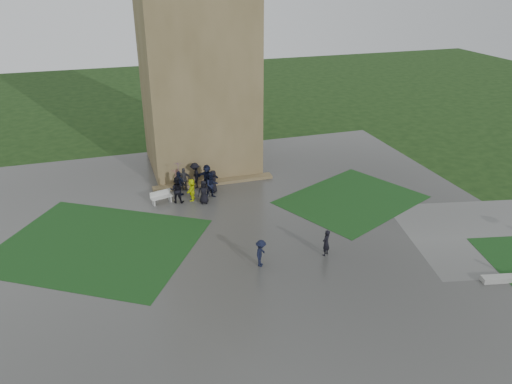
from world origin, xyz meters
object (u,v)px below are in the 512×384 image
object	(u,v)px
tower	(196,51)
bench	(161,197)
pedestrian_near	(326,243)
pedestrian_mid	(261,253)

from	to	relation	value
tower	bench	world-z (taller)	tower
bench	pedestrian_near	xyz separation A→B (m)	(7.88, -9.51, 0.33)
pedestrian_mid	pedestrian_near	bearing A→B (deg)	-56.18
tower	bench	distance (m)	11.51
pedestrian_mid	pedestrian_near	world-z (taller)	pedestrian_near
tower	pedestrian_near	bearing A→B (deg)	-76.87
tower	pedestrian_near	xyz separation A→B (m)	(3.74, -16.02, -8.20)
pedestrian_mid	pedestrian_near	xyz separation A→B (m)	(3.81, -0.05, 0.00)
pedestrian_mid	bench	bearing A→B (deg)	57.85
pedestrian_mid	tower	bearing A→B (deg)	34.30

